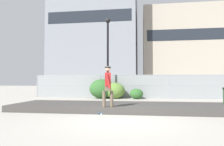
{
  "coord_description": "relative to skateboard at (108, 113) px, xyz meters",
  "views": [
    {
      "loc": [
        0.69,
        -6.89,
        1.28
      ],
      "look_at": [
        -1.0,
        4.8,
        1.79
      ],
      "focal_mm": 33.52,
      "sensor_mm": 36.0,
      "label": 1
    }
  ],
  "objects": [
    {
      "name": "chain_fence",
      "position": [
        0.67,
        8.42,
        0.87
      ],
      "size": [
        16.35,
        0.06,
        1.85
      ],
      "color": "gray",
      "rests_on": "ground_plane"
    },
    {
      "name": "shrub_center",
      "position": [
        -0.75,
        7.76,
        0.56
      ],
      "size": [
        1.6,
        1.31,
        1.23
      ],
      "color": "#567A33",
      "rests_on": "ground_plane"
    },
    {
      "name": "parked_car_mid",
      "position": [
        1.77,
        11.76,
        0.78
      ],
      "size": [
        4.46,
        2.08,
        1.66
      ],
      "color": "#B7BABF",
      "rests_on": "ground_plane"
    },
    {
      "name": "skater",
      "position": [
        0.0,
        0.0,
        1.07
      ],
      "size": [
        0.72,
        0.62,
        1.84
      ],
      "color": "black",
      "rests_on": "skateboard"
    },
    {
      "name": "library_building",
      "position": [
        -9.59,
        41.47,
        11.98
      ],
      "size": [
        19.39,
        15.87,
        24.08
      ],
      "color": "slate",
      "rests_on": "ground_plane"
    },
    {
      "name": "office_block",
      "position": [
        11.53,
        46.4,
        9.31
      ],
      "size": [
        19.65,
        15.44,
        18.74
      ],
      "color": "#9E9384",
      "rests_on": "ground_plane"
    },
    {
      "name": "shrub_left",
      "position": [
        -1.76,
        7.8,
        0.69
      ],
      "size": [
        1.94,
        1.58,
        1.5
      ],
      "color": "#2D5B28",
      "rests_on": "ground_plane"
    },
    {
      "name": "street_lamp",
      "position": [
        -1.26,
        7.63,
        3.87
      ],
      "size": [
        0.44,
        0.44,
        6.25
      ],
      "color": "black",
      "rests_on": "ground_plane"
    },
    {
      "name": "parked_car_near",
      "position": [
        -4.71,
        12.21,
        0.78
      ],
      "size": [
        4.53,
        2.21,
        1.66
      ],
      "color": "#474C54",
      "rests_on": "ground_plane"
    },
    {
      "name": "gravel_berm",
      "position": [
        0.67,
        1.29,
        0.08
      ],
      "size": [
        10.36,
        2.85,
        0.28
      ],
      "primitive_type": "cube",
      "color": "#3D3A38",
      "rests_on": "ground_plane"
    },
    {
      "name": "skateboard",
      "position": [
        0.0,
        0.0,
        0.0
      ],
      "size": [
        0.82,
        0.37,
        0.07
      ],
      "color": "#2D608C",
      "rests_on": "ground_plane"
    },
    {
      "name": "shrub_right",
      "position": [
        0.93,
        7.62,
        0.33
      ],
      "size": [
        1.01,
        0.82,
        0.78
      ],
      "color": "#2D5B28",
      "rests_on": "ground_plane"
    },
    {
      "name": "ground_plane",
      "position": [
        0.67,
        -1.35,
        -0.06
      ],
      "size": [
        120.0,
        120.0,
        0.0
      ],
      "primitive_type": "plane",
      "color": "#9E998E"
    }
  ]
}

